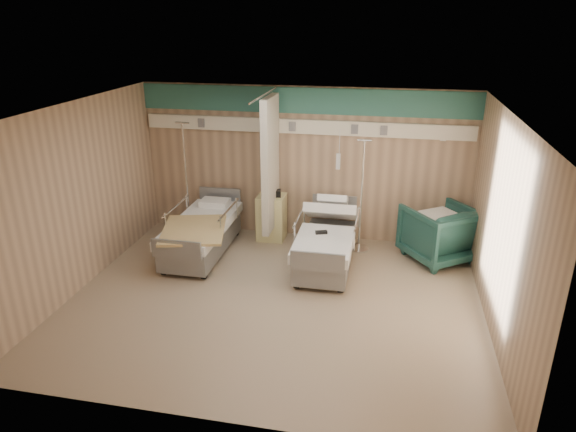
{
  "coord_description": "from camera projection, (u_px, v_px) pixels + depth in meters",
  "views": [
    {
      "loc": [
        1.51,
        -6.46,
        3.95
      ],
      "look_at": [
        0.09,
        0.6,
        1.11
      ],
      "focal_mm": 32.0,
      "sensor_mm": 36.0,
      "label": 1
    }
  ],
  "objects": [
    {
      "name": "iv_stand_left",
      "position": [
        189.0,
        212.0,
        9.75
      ],
      "size": [
        0.39,
        0.39,
        2.17
      ],
      "rotation": [
        0.0,
        0.0,
        0.36
      ],
      "color": "silver",
      "rests_on": "ground"
    },
    {
      "name": "ground",
      "position": [
        274.0,
        300.0,
        7.62
      ],
      "size": [
        6.0,
        5.0,
        0.0
      ],
      "primitive_type": "cube",
      "color": "#89725E",
      "rests_on": "ground"
    },
    {
      "name": "tan_blanket",
      "position": [
        194.0,
        230.0,
        8.43
      ],
      "size": [
        1.27,
        1.45,
        0.04
      ],
      "primitive_type": "cube",
      "rotation": [
        0.0,
        0.0,
        0.25
      ],
      "color": "tan",
      "rests_on": "bed_left"
    },
    {
      "name": "white_cup",
      "position": [
        267.0,
        193.0,
        9.36
      ],
      "size": [
        0.09,
        0.09,
        0.13
      ],
      "primitive_type": "cylinder",
      "rotation": [
        0.0,
        0.0,
        -0.05
      ],
      "color": "white",
      "rests_on": "bedside_cabinet"
    },
    {
      "name": "bedside_cabinet",
      "position": [
        272.0,
        217.0,
        9.57
      ],
      "size": [
        0.5,
        0.48,
        0.85
      ],
      "primitive_type": "cube",
      "color": "#EAE092",
      "rests_on": "ground"
    },
    {
      "name": "bed_right",
      "position": [
        326.0,
        248.0,
        8.58
      ],
      "size": [
        1.0,
        2.16,
        0.63
      ],
      "primitive_type": null,
      "color": "white",
      "rests_on": "ground"
    },
    {
      "name": "room_walls",
      "position": [
        275.0,
        175.0,
        7.17
      ],
      "size": [
        6.04,
        5.04,
        2.82
      ],
      "color": "tan",
      "rests_on": "ground"
    },
    {
      "name": "visitor_armchair",
      "position": [
        439.0,
        233.0,
        8.73
      ],
      "size": [
        1.46,
        1.46,
        0.97
      ],
      "primitive_type": "imported",
      "rotation": [
        0.0,
        0.0,
        3.76
      ],
      "color": "#1C4842",
      "rests_on": "ground"
    },
    {
      "name": "toiletry_bag",
      "position": [
        274.0,
        193.0,
        9.35
      ],
      "size": [
        0.26,
        0.2,
        0.13
      ],
      "primitive_type": "cube",
      "rotation": [
        0.0,
        0.0,
        0.23
      ],
      "color": "black",
      "rests_on": "bedside_cabinet"
    },
    {
      "name": "waffle_blanket",
      "position": [
        441.0,
        205.0,
        8.54
      ],
      "size": [
        0.73,
        0.72,
        0.06
      ],
      "primitive_type": "cube",
      "rotation": [
        0.0,
        0.0,
        3.78
      ],
      "color": "white",
      "rests_on": "visitor_armchair"
    },
    {
      "name": "call_remote",
      "position": [
        321.0,
        232.0,
        8.33
      ],
      "size": [
        0.21,
        0.14,
        0.04
      ],
      "primitive_type": "cube",
      "rotation": [
        0.0,
        0.0,
        0.34
      ],
      "color": "black",
      "rests_on": "bed_right"
    },
    {
      "name": "iv_stand_right",
      "position": [
        360.0,
        228.0,
        9.11
      ],
      "size": [
        0.36,
        0.36,
        2.01
      ],
      "rotation": [
        0.0,
        0.0,
        0.05
      ],
      "color": "silver",
      "rests_on": "ground"
    },
    {
      "name": "bed_left",
      "position": [
        202.0,
        237.0,
        8.98
      ],
      "size": [
        1.0,
        2.16,
        0.63
      ],
      "primitive_type": null,
      "color": "white",
      "rests_on": "ground"
    }
  ]
}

